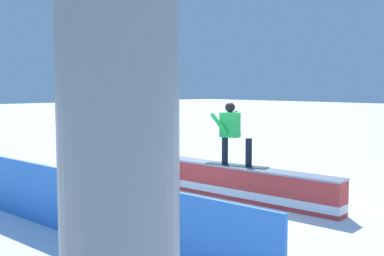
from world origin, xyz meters
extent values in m
plane|color=white|center=(0.00, 0.00, 0.00)|extent=(120.00, 120.00, 0.00)
cube|color=red|center=(0.00, 0.00, 0.34)|extent=(6.18, 1.01, 0.69)
cube|color=white|center=(0.00, 0.00, 0.17)|extent=(6.19, 1.02, 0.17)
cube|color=#9195A4|center=(0.00, 0.00, 0.71)|extent=(6.19, 1.07, 0.04)
cube|color=black|center=(-0.64, -0.06, 0.74)|extent=(1.46, 0.63, 0.01)
cylinder|color=black|center=(-0.36, 0.01, 1.04)|extent=(0.17, 0.17, 0.60)
cylinder|color=black|center=(-0.91, -0.13, 1.04)|extent=(0.17, 0.17, 0.60)
cube|color=green|center=(-0.47, -0.02, 1.61)|extent=(0.45, 0.33, 0.54)
sphere|color=black|center=(-0.47, -0.02, 1.99)|extent=(0.22, 0.22, 0.22)
cylinder|color=green|center=(-0.34, 0.19, 1.64)|extent=(0.44, 0.20, 0.47)
cylinder|color=green|center=(-0.53, -0.20, 1.64)|extent=(0.19, 0.13, 0.56)
cube|color=#357BDE|center=(0.00, 3.88, 0.54)|extent=(8.92, 0.92, 1.07)
camera|label=1|loc=(-7.41, 7.62, 2.44)|focal=44.37mm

